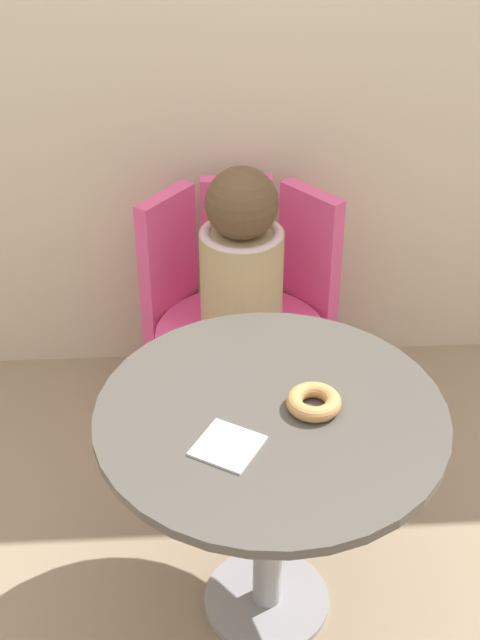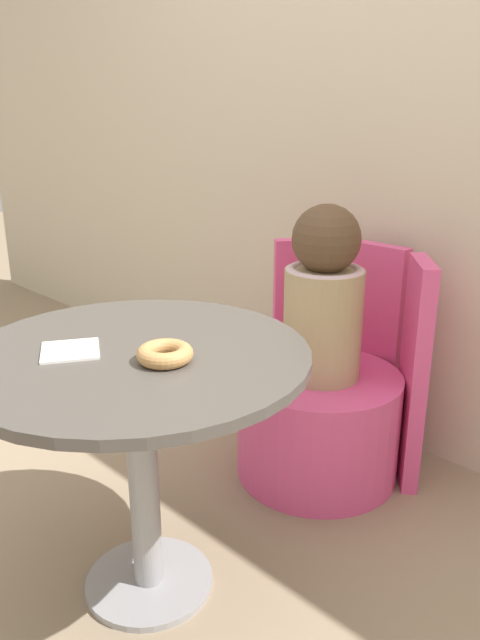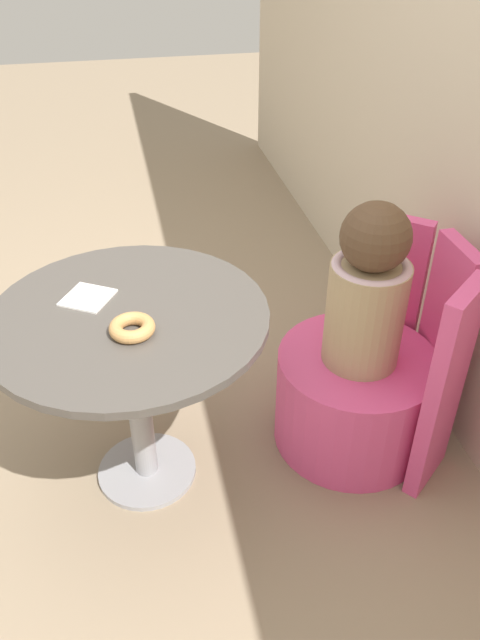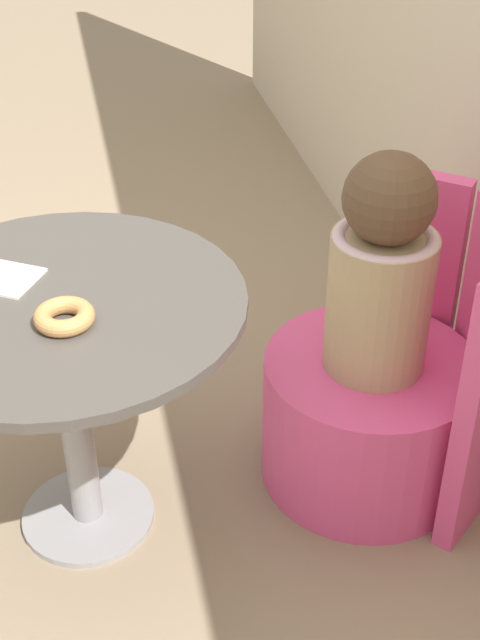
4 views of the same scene
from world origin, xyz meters
The scene contains 8 objects.
ground_plane centered at (0.00, 0.00, 0.00)m, with size 12.00×12.00×0.00m, color gray.
back_wall centered at (0.00, 1.13, 1.20)m, with size 6.00×0.06×2.40m.
round_table centered at (0.02, 0.00, 0.53)m, with size 0.79×0.79×0.65m.
tub_chair centered at (0.00, 0.72, 0.18)m, with size 0.53×0.53×0.36m.
booth_backrest centered at (0.00, 0.94, 0.37)m, with size 0.63×0.23×0.74m.
child_figure centered at (0.00, 0.72, 0.62)m, with size 0.25×0.25×0.55m.
donut centered at (0.12, 0.01, 0.67)m, with size 0.12×0.12×0.04m.
paper_napkin centered at (-0.08, -0.11, 0.65)m, with size 0.17×0.17×0.01m.
Camera 2 is at (1.11, -0.76, 1.18)m, focal length 35.00 mm.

